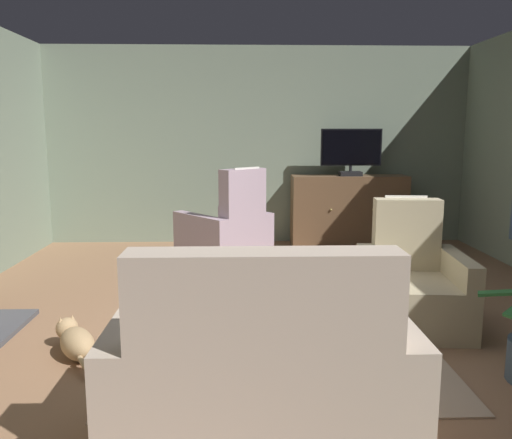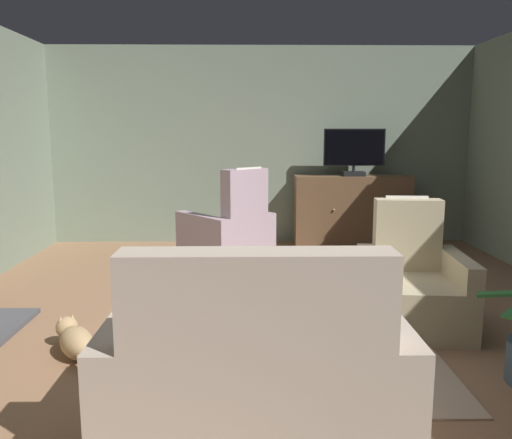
% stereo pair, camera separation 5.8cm
% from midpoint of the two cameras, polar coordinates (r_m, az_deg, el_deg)
% --- Properties ---
extents(ground_plane, '(6.49, 7.59, 0.04)m').
position_cam_midpoint_polar(ground_plane, '(4.24, 2.14, -12.49)').
color(ground_plane, '#936B4C').
extents(wall_back, '(6.49, 0.10, 2.74)m').
position_cam_midpoint_polar(wall_back, '(7.47, 0.73, 8.04)').
color(wall_back, gray).
rests_on(wall_back, ground_plane).
extents(rug_central, '(2.25, 1.94, 0.01)m').
position_cam_midpoint_polar(rug_central, '(3.93, 2.89, -13.90)').
color(rug_central, tan).
rests_on(rug_central, ground_plane).
extents(tv_cabinet, '(1.58, 0.46, 0.98)m').
position_cam_midpoint_polar(tv_cabinet, '(7.35, 10.61, 0.76)').
color(tv_cabinet, '#4A3523').
rests_on(tv_cabinet, ground_plane).
extents(television, '(0.82, 0.20, 0.63)m').
position_cam_midpoint_polar(television, '(7.22, 10.91, 7.37)').
color(television, black).
rests_on(television, tv_cabinet).
extents(coffee_table, '(1.11, 0.52, 0.45)m').
position_cam_midpoint_polar(coffee_table, '(3.80, -2.16, -8.45)').
color(coffee_table, brown).
rests_on(coffee_table, ground_plane).
extents(tv_remote, '(0.08, 0.18, 0.02)m').
position_cam_midpoint_polar(tv_remote, '(3.78, 1.09, -7.46)').
color(tv_remote, black).
rests_on(tv_remote, coffee_table).
extents(folded_newspaper, '(0.35, 0.30, 0.01)m').
position_cam_midpoint_polar(folded_newspaper, '(3.69, -0.96, -8.03)').
color(folded_newspaper, silver).
rests_on(folded_newspaper, coffee_table).
extents(sofa_floral, '(1.46, 0.93, 1.09)m').
position_cam_midpoint_polar(sofa_floral, '(2.68, 0.65, -17.46)').
color(sofa_floral, '#C6B29E').
rests_on(sofa_floral, ground_plane).
extents(armchair_beside_cabinet, '(1.20, 1.22, 1.18)m').
position_cam_midpoint_polar(armchair_beside_cabinet, '(6.18, -2.75, -1.85)').
color(armchair_beside_cabinet, '#AD93A3').
rests_on(armchair_beside_cabinet, ground_plane).
extents(armchair_in_far_corner, '(0.88, 0.89, 1.03)m').
position_cam_midpoint_polar(armchair_in_far_corner, '(4.46, 17.03, -7.15)').
color(armchair_in_far_corner, tan).
rests_on(armchair_in_far_corner, ground_plane).
extents(cat, '(0.42, 0.66, 0.24)m').
position_cam_midpoint_polar(cat, '(4.00, -18.77, -12.34)').
color(cat, tan).
rests_on(cat, ground_plane).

